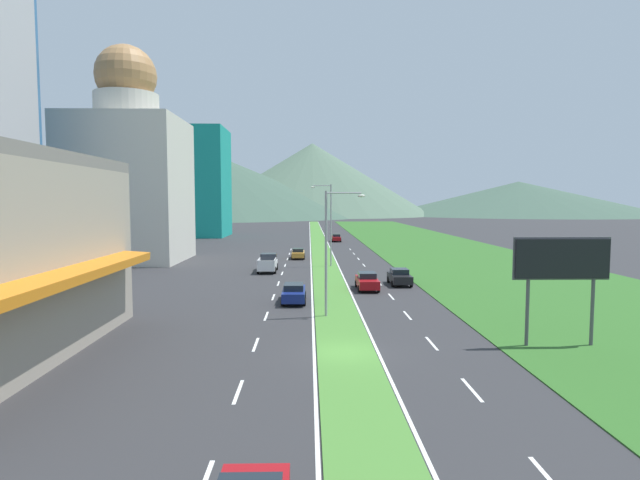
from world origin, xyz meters
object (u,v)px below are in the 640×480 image
(car_3, at_px, (298,253))
(pickup_truck_0, at_px, (268,263))
(street_lamp_near, at_px, (330,245))
(car_1, at_px, (367,281))
(car_0, at_px, (294,293))
(car_5, at_px, (400,277))
(car_2, at_px, (336,238))
(street_lamp_mid, at_px, (329,220))
(billboard_roadside, at_px, (562,264))

(car_3, height_order, pickup_truck_0, pickup_truck_0)
(street_lamp_near, bearing_deg, car_1, 70.51)
(car_0, height_order, car_5, car_5)
(car_2, bearing_deg, street_lamp_mid, -4.45)
(street_lamp_mid, xyz_separation_m, car_1, (2.90, -17.01, -5.06))
(pickup_truck_0, bearing_deg, car_2, -13.34)
(street_lamp_near, bearing_deg, car_3, 94.76)
(car_5, height_order, pickup_truck_0, pickup_truck_0)
(car_2, bearing_deg, car_3, -13.18)
(street_lamp_near, bearing_deg, car_0, 118.00)
(car_1, relative_size, car_5, 1.09)
(street_lamp_mid, distance_m, pickup_truck_0, 9.90)
(street_lamp_near, distance_m, street_lamp_mid, 28.08)
(street_lamp_near, distance_m, car_2, 68.05)
(billboard_roadside, distance_m, car_1, 21.14)
(billboard_roadside, relative_size, car_5, 1.48)
(street_lamp_near, distance_m, billboard_roadside, 14.90)
(street_lamp_mid, bearing_deg, car_1, -80.33)
(billboard_roadside, bearing_deg, car_5, 103.77)
(street_lamp_mid, xyz_separation_m, car_0, (-3.78, -22.85, -5.08))
(billboard_roadside, xyz_separation_m, car_0, (-15.46, 12.99, -3.94))
(street_lamp_mid, distance_m, car_0, 23.71)
(car_2, bearing_deg, billboard_roadside, 6.49)
(car_0, xyz_separation_m, car_1, (6.68, 5.84, 0.02))
(car_1, relative_size, car_2, 1.13)
(billboard_roadside, bearing_deg, car_1, 115.01)
(street_lamp_mid, bearing_deg, car_0, -99.39)
(billboard_roadside, relative_size, car_3, 1.31)
(street_lamp_mid, height_order, car_3, street_lamp_mid)
(car_0, bearing_deg, car_2, -6.26)
(car_0, relative_size, pickup_truck_0, 0.88)
(car_2, xyz_separation_m, car_3, (-7.19, -30.69, -0.02))
(car_1, distance_m, car_5, 4.40)
(car_1, bearing_deg, car_5, 126.81)
(car_0, xyz_separation_m, car_5, (10.20, 8.47, 0.01))
(street_lamp_near, height_order, street_lamp_mid, street_lamp_mid)
(street_lamp_near, distance_m, car_3, 37.47)
(car_3, relative_size, car_5, 1.13)
(car_5, bearing_deg, car_0, -50.28)
(street_lamp_mid, relative_size, billboard_roadside, 1.66)
(street_lamp_near, relative_size, car_3, 1.89)
(car_0, relative_size, car_5, 1.12)
(billboard_roadside, distance_m, car_3, 47.73)
(car_1, bearing_deg, pickup_truck_0, -140.77)
(street_lamp_near, relative_size, pickup_truck_0, 1.66)
(street_lamp_mid, bearing_deg, pickup_truck_0, -149.08)
(car_0, height_order, pickup_truck_0, pickup_truck_0)
(car_0, bearing_deg, street_lamp_near, -152.00)
(car_1, distance_m, pickup_truck_0, 16.26)
(street_lamp_near, bearing_deg, car_2, 86.54)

